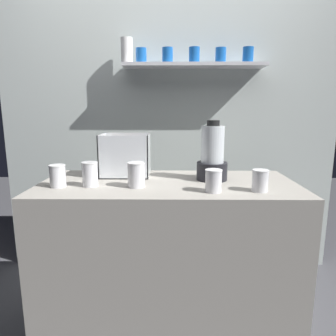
{
  "coord_description": "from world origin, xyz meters",
  "views": [
    {
      "loc": [
        0.02,
        -1.61,
        1.3
      ],
      "look_at": [
        0.0,
        0.0,
        0.98
      ],
      "focal_mm": 32.26,
      "sensor_mm": 36.0,
      "label": 1
    }
  ],
  "objects_px": {
    "juice_cup_mango_far_left": "(58,177)",
    "blender_pitcher": "(212,156)",
    "juice_cup_carrot_middle": "(136,176)",
    "carrot_display_bin": "(126,162)",
    "juice_cup_orange_left": "(90,175)",
    "juice_cup_carrot_far_right": "(260,182)",
    "juice_cup_beet_right": "(213,182)"
  },
  "relations": [
    {
      "from": "juice_cup_mango_far_left",
      "to": "juice_cup_beet_right",
      "type": "xyz_separation_m",
      "value": [
        0.79,
        -0.09,
        -0.0
      ]
    },
    {
      "from": "blender_pitcher",
      "to": "juice_cup_carrot_middle",
      "type": "bearing_deg",
      "value": -157.76
    },
    {
      "from": "juice_cup_carrot_middle",
      "to": "juice_cup_orange_left",
      "type": "bearing_deg",
      "value": 176.84
    },
    {
      "from": "juice_cup_mango_far_left",
      "to": "juice_cup_beet_right",
      "type": "relative_size",
      "value": 1.04
    },
    {
      "from": "blender_pitcher",
      "to": "juice_cup_carrot_far_right",
      "type": "distance_m",
      "value": 0.33
    },
    {
      "from": "carrot_display_bin",
      "to": "juice_cup_carrot_middle",
      "type": "height_order",
      "value": "carrot_display_bin"
    },
    {
      "from": "juice_cup_carrot_middle",
      "to": "blender_pitcher",
      "type": "bearing_deg",
      "value": 22.24
    },
    {
      "from": "blender_pitcher",
      "to": "juice_cup_carrot_middle",
      "type": "height_order",
      "value": "blender_pitcher"
    },
    {
      "from": "juice_cup_orange_left",
      "to": "juice_cup_carrot_middle",
      "type": "bearing_deg",
      "value": -3.16
    },
    {
      "from": "juice_cup_orange_left",
      "to": "juice_cup_carrot_far_right",
      "type": "bearing_deg",
      "value": -6.01
    },
    {
      "from": "juice_cup_mango_far_left",
      "to": "juice_cup_beet_right",
      "type": "height_order",
      "value": "juice_cup_mango_far_left"
    },
    {
      "from": "juice_cup_carrot_far_right",
      "to": "carrot_display_bin",
      "type": "bearing_deg",
      "value": 153.93
    },
    {
      "from": "blender_pitcher",
      "to": "juice_cup_mango_far_left",
      "type": "xyz_separation_m",
      "value": [
        -0.82,
        -0.17,
        -0.08
      ]
    },
    {
      "from": "juice_cup_mango_far_left",
      "to": "juice_cup_carrot_middle",
      "type": "xyz_separation_m",
      "value": [
        0.41,
        0.0,
        0.01
      ]
    },
    {
      "from": "carrot_display_bin",
      "to": "juice_cup_mango_far_left",
      "type": "xyz_separation_m",
      "value": [
        -0.31,
        -0.27,
        -0.03
      ]
    },
    {
      "from": "carrot_display_bin",
      "to": "juice_cup_carrot_middle",
      "type": "distance_m",
      "value": 0.29
    },
    {
      "from": "juice_cup_mango_far_left",
      "to": "juice_cup_beet_right",
      "type": "distance_m",
      "value": 0.8
    },
    {
      "from": "juice_cup_mango_far_left",
      "to": "juice_cup_carrot_far_right",
      "type": "relative_size",
      "value": 1.07
    },
    {
      "from": "juice_cup_mango_far_left",
      "to": "juice_cup_carrot_far_right",
      "type": "height_order",
      "value": "juice_cup_mango_far_left"
    },
    {
      "from": "blender_pitcher",
      "to": "juice_cup_beet_right",
      "type": "bearing_deg",
      "value": -95.71
    },
    {
      "from": "juice_cup_orange_left",
      "to": "juice_cup_carrot_middle",
      "type": "height_order",
      "value": "juice_cup_carrot_middle"
    },
    {
      "from": "blender_pitcher",
      "to": "juice_cup_carrot_far_right",
      "type": "xyz_separation_m",
      "value": [
        0.2,
        -0.24,
        -0.09
      ]
    },
    {
      "from": "juice_cup_mango_far_left",
      "to": "blender_pitcher",
      "type": "bearing_deg",
      "value": 11.71
    },
    {
      "from": "juice_cup_beet_right",
      "to": "blender_pitcher",
      "type": "bearing_deg",
      "value": 84.29
    },
    {
      "from": "blender_pitcher",
      "to": "juice_cup_carrot_middle",
      "type": "distance_m",
      "value": 0.45
    },
    {
      "from": "juice_cup_mango_far_left",
      "to": "juice_cup_orange_left",
      "type": "distance_m",
      "value": 0.16
    },
    {
      "from": "juice_cup_carrot_middle",
      "to": "juice_cup_carrot_far_right",
      "type": "bearing_deg",
      "value": -7.12
    },
    {
      "from": "carrot_display_bin",
      "to": "juice_cup_orange_left",
      "type": "height_order",
      "value": "carrot_display_bin"
    },
    {
      "from": "blender_pitcher",
      "to": "juice_cup_orange_left",
      "type": "distance_m",
      "value": 0.67
    },
    {
      "from": "juice_cup_carrot_middle",
      "to": "juice_cup_carrot_far_right",
      "type": "relative_size",
      "value": 1.2
    },
    {
      "from": "juice_cup_orange_left",
      "to": "blender_pitcher",
      "type": "bearing_deg",
      "value": 13.31
    },
    {
      "from": "juice_cup_mango_far_left",
      "to": "juice_cup_orange_left",
      "type": "bearing_deg",
      "value": 5.19
    }
  ]
}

